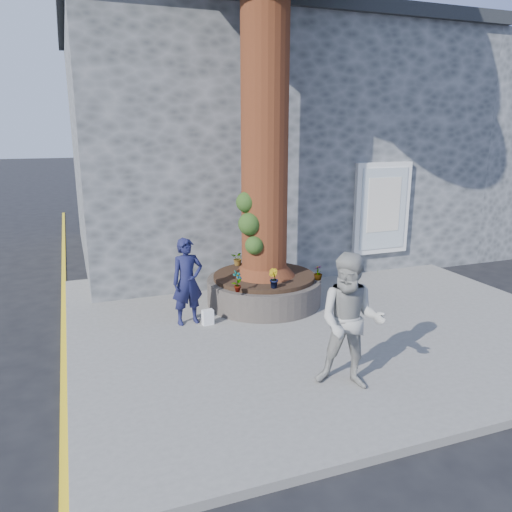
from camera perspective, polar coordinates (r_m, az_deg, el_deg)
name	(u,v)px	position (r m, az deg, el deg)	size (l,w,h in m)	color
ground	(263,354)	(8.30, 0.82, -11.18)	(120.00, 120.00, 0.00)	black
pavement	(317,318)	(9.69, 6.99, -7.03)	(9.00, 8.00, 0.12)	slate
yellow_line	(64,358)	(8.74, -21.09, -10.81)	(0.10, 30.00, 0.01)	yellow
stone_shop	(254,143)	(15.11, -0.26, 12.81)	(10.30, 8.30, 6.30)	#494D4E
neighbour_shop	(467,145)	(19.40, 22.98, 11.59)	(6.00, 8.00, 6.00)	#494D4E
planter	(264,289)	(10.15, 0.93, -3.80)	(2.30, 2.30, 0.60)	black
man	(187,281)	(9.05, -7.84, -2.90)	(0.58, 0.38, 1.59)	#16183E
woman	(351,322)	(6.87, 10.77, -7.38)	(0.92, 0.71, 1.89)	#9B9B95
shopping_bag	(208,317)	(9.14, -5.53, -6.98)	(0.20, 0.12, 0.28)	white
plant_a	(237,281)	(8.96, -2.14, -2.92)	(0.21, 0.14, 0.40)	gray
plant_b	(273,278)	(9.20, 1.99, -2.58)	(0.20, 0.19, 0.36)	gray
plant_c	(318,273)	(9.74, 7.12, -1.90)	(0.16, 0.16, 0.29)	gray
plant_d	(238,258)	(10.70, -2.05, -0.27)	(0.28, 0.25, 0.31)	gray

